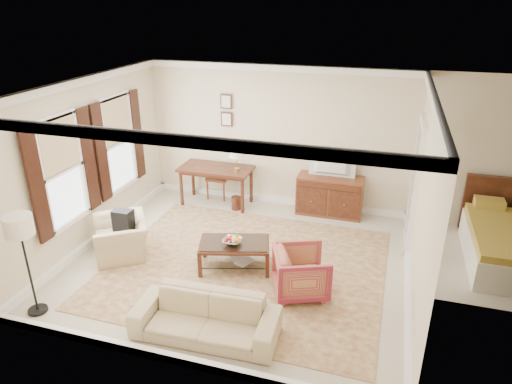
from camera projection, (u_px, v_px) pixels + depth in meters
The scene contains 20 objects.
room_shell at pixel (237, 116), 6.74m from camera, with size 5.51×5.01×2.91m.
window_front at pixel (62, 172), 7.20m from camera, with size 0.12×1.56×1.80m, color #CCB284, non-canonical shape.
window_rear at pixel (118, 143), 8.61m from camera, with size 0.12×1.56×1.80m, color #CCB284, non-canonical shape.
doorway at pixel (415, 186), 7.89m from camera, with size 0.10×1.12×2.25m, color white, non-canonical shape.
rug at pixel (245, 266), 7.52m from camera, with size 4.43×3.80×0.01m, color brown.
writing_desk at pixel (216, 172), 9.53m from camera, with size 1.51×0.76×0.83m.
desk_chair at pixel (218, 175), 9.94m from camera, with size 0.45×0.45×1.05m, color brown, non-canonical shape.
desk_lamp at pixel (237, 158), 9.26m from camera, with size 0.32×0.32×0.50m, color silver, non-canonical shape.
framed_prints at pixel (226, 110), 9.41m from camera, with size 0.25×0.04×0.68m, color #522617, non-canonical shape.
sideboard at pixel (330, 196), 9.20m from camera, with size 1.31×0.50×0.80m, color brown.
tv at pixel (332, 156), 8.85m from camera, with size 0.88×0.50×0.11m, color black.
coffee_table at pixel (235, 248), 7.36m from camera, with size 1.26×0.94×0.47m.
fruit_bowl at pixel (232, 240), 7.26m from camera, with size 0.42×0.42×0.10m, color silver.
book_a at pixel (228, 255), 7.50m from camera, with size 0.28×0.04×0.38m, color brown.
book_b at pixel (240, 259), 7.40m from camera, with size 0.28×0.03×0.38m, color brown.
striped_armchair at pixel (301, 270), 6.71m from camera, with size 0.77×0.72×0.79m, color maroon.
club_armchair at pixel (121, 232), 7.73m from camera, with size 0.99×0.64×0.86m, color tan.
backpack at pixel (123, 218), 7.66m from camera, with size 0.32×0.22×0.40m, color black.
sofa at pixel (205, 312), 5.86m from camera, with size 1.89×0.55×0.74m, color tan.
floor_lamp at pixel (20, 233), 5.96m from camera, with size 0.37×0.37×1.51m.
Camera 1 is at (2.18, -6.27, 4.10)m, focal length 32.00 mm.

